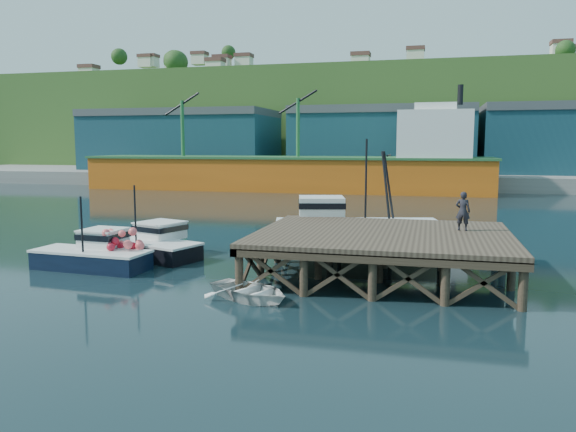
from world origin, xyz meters
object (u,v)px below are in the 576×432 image
(dockworker, at_px, (463,211))
(trawler, at_px, (354,227))
(boat_black, at_px, (149,243))
(dinghy, at_px, (250,290))
(boat_navy, at_px, (94,254))

(dockworker, bearing_deg, trawler, -28.82)
(dockworker, bearing_deg, boat_black, 12.12)
(boat_black, xyz_separation_m, trawler, (10.91, 5.22, 0.61))
(boat_black, bearing_deg, dockworker, 19.11)
(boat_black, distance_m, dockworker, 17.05)
(trawler, distance_m, dinghy, 12.61)
(trawler, bearing_deg, dinghy, -115.70)
(boat_black, bearing_deg, trawler, 44.36)
(trawler, bearing_deg, boat_navy, -158.42)
(trawler, bearing_deg, boat_black, -168.07)
(boat_black, xyz_separation_m, dinghy, (8.29, -7.08, -0.36))
(trawler, height_order, dockworker, trawler)
(boat_navy, relative_size, dinghy, 1.61)
(trawler, relative_size, dockworker, 5.47)
(boat_navy, height_order, trawler, trawler)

